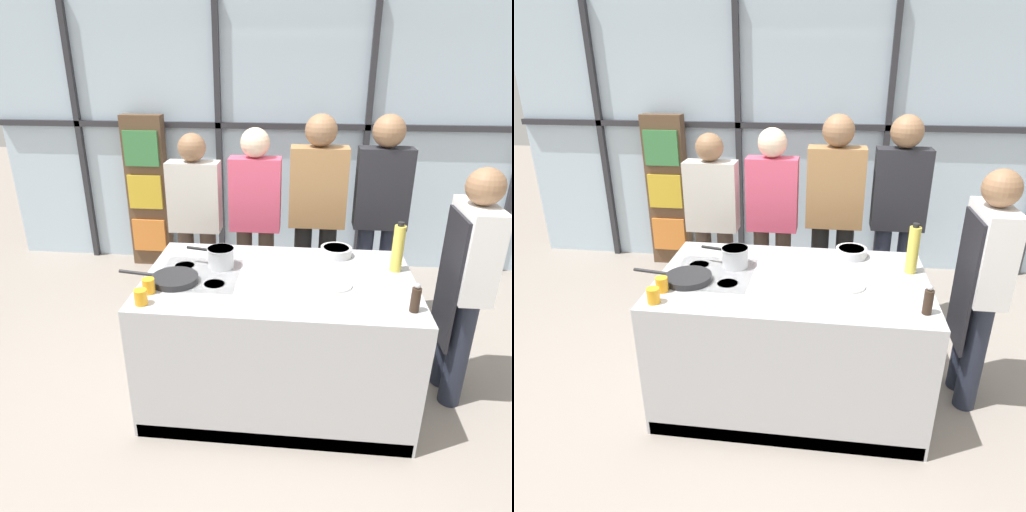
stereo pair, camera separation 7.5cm
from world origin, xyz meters
TOP-DOWN VIEW (x-y plane):
  - ground_plane at (0.00, 0.00)m, footprint 18.00×18.00m
  - back_window_wall at (0.00, 2.29)m, footprint 6.40×0.10m
  - bookshelf at (-1.55, 2.10)m, footprint 0.43×0.19m
  - demo_island at (-0.00, -0.00)m, footprint 1.71×1.04m
  - chef at (1.19, 0.12)m, footprint 0.23×0.44m
  - spectator_far_left at (-0.77, 1.04)m, footprint 0.44×0.23m
  - spectator_center_left at (-0.26, 1.04)m, footprint 0.42×0.24m
  - spectator_center_right at (0.26, 1.04)m, footprint 0.46×0.25m
  - spectator_far_right at (0.77, 1.04)m, footprint 0.43×0.25m
  - frying_pan at (-0.65, -0.12)m, footprint 0.53×0.29m
  - saucepan at (-0.39, 0.13)m, footprint 0.33×0.18m
  - white_plate at (0.34, -0.07)m, footprint 0.23×0.23m
  - mixing_bowl at (0.38, 0.39)m, footprint 0.22×0.22m
  - oil_bottle at (0.76, 0.18)m, footprint 0.07×0.07m
  - pepper_grinder at (0.77, -0.34)m, footprint 0.05×0.05m
  - juice_glass_near at (-0.76, -0.42)m, footprint 0.07×0.07m
  - juice_glass_far at (-0.76, -0.28)m, footprint 0.07×0.07m

SIDE VIEW (x-z plane):
  - ground_plane at x=0.00m, z-range 0.00..0.00m
  - demo_island at x=0.00m, z-range 0.00..0.90m
  - bookshelf at x=-1.55m, z-range 0.00..1.66m
  - chef at x=1.19m, z-range 0.10..1.71m
  - white_plate at x=0.34m, z-range 0.90..0.92m
  - frying_pan at x=-0.65m, z-range 0.90..0.94m
  - spectator_far_left at x=-0.77m, z-range 0.11..1.75m
  - mixing_bowl at x=0.38m, z-range 0.90..0.97m
  - juice_glass_near at x=-0.76m, z-range 0.90..0.99m
  - juice_glass_far at x=-0.76m, z-range 0.90..0.99m
  - spectator_center_left at x=-0.26m, z-range 0.12..1.81m
  - saucepan at x=-0.39m, z-range 0.91..1.04m
  - pepper_grinder at x=0.77m, z-range 0.89..1.07m
  - spectator_center_right at x=0.26m, z-range 0.13..1.93m
  - spectator_far_right at x=0.77m, z-range 0.14..1.94m
  - oil_bottle at x=0.76m, z-range 0.89..1.23m
  - back_window_wall at x=0.00m, z-range 0.00..2.80m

